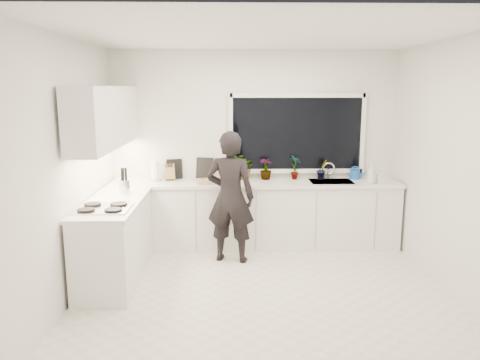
{
  "coord_description": "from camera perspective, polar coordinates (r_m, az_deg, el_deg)",
  "views": [
    {
      "loc": [
        -0.35,
        -4.82,
        2.17
      ],
      "look_at": [
        -0.23,
        0.4,
        1.15
      ],
      "focal_mm": 35.0,
      "sensor_mm": 36.0,
      "label": 1
    }
  ],
  "objects": [
    {
      "name": "floor",
      "position": [
        5.3,
        2.66,
        -13.24
      ],
      "size": [
        4.0,
        3.5,
        0.02
      ],
      "primitive_type": "cube",
      "color": "beige",
      "rests_on": "ground"
    },
    {
      "name": "person",
      "position": [
        5.87,
        -1.19,
        -2.09
      ],
      "size": [
        0.68,
        0.52,
        1.67
      ],
      "primitive_type": "imported",
      "rotation": [
        0.0,
        0.0,
        2.93
      ],
      "color": "black",
      "rests_on": "floor"
    },
    {
      "name": "wall_right",
      "position": [
        5.43,
        24.48,
        1.37
      ],
      "size": [
        0.02,
        3.5,
        2.7
      ],
      "primitive_type": "cube",
      "color": "white",
      "rests_on": "ground"
    },
    {
      "name": "stovetop",
      "position": [
        5.15,
        -16.38,
        -3.28
      ],
      "size": [
        0.56,
        0.48,
        0.03
      ],
      "primitive_type": "cube",
      "color": "black",
      "rests_on": "countertop_left"
    },
    {
      "name": "countertop_left",
      "position": [
        5.48,
        -15.23,
        -2.73
      ],
      "size": [
        0.62,
        1.6,
        0.04
      ],
      "primitive_type": "cube",
      "color": "silver",
      "rests_on": "base_cabinets_left"
    },
    {
      "name": "ceiling",
      "position": [
        4.86,
        2.96,
        17.42
      ],
      "size": [
        4.0,
        3.5,
        0.02
      ],
      "primitive_type": "cube",
      "color": "white",
      "rests_on": "wall_back"
    },
    {
      "name": "upper_cabinets",
      "position": [
        5.71,
        -16.06,
        7.42
      ],
      "size": [
        0.34,
        2.1,
        0.7
      ],
      "primitive_type": "cube",
      "color": "white",
      "rests_on": "wall_left"
    },
    {
      "name": "picture_frame_large",
      "position": [
        6.65,
        -7.98,
        1.34
      ],
      "size": [
        0.22,
        0.08,
        0.28
      ],
      "primitive_type": "cube",
      "rotation": [
        0.0,
        0.0,
        0.28
      ],
      "color": "black",
      "rests_on": "countertop_back"
    },
    {
      "name": "pizza_tray",
      "position": [
        6.36,
        -3.44,
        -0.15
      ],
      "size": [
        0.54,
        0.45,
        0.03
      ],
      "primitive_type": "cube",
      "rotation": [
        0.0,
        0.0,
        0.28
      ],
      "color": "#AFAFB4",
      "rests_on": "countertop_back"
    },
    {
      "name": "pizza",
      "position": [
        6.36,
        -3.44,
        0.0
      ],
      "size": [
        0.49,
        0.4,
        0.01
      ],
      "primitive_type": "cube",
      "rotation": [
        0.0,
        0.0,
        0.28
      ],
      "color": "red",
      "rests_on": "pizza_tray"
    },
    {
      "name": "wall_back",
      "position": [
        6.64,
        1.71,
        3.97
      ],
      "size": [
        4.0,
        0.02,
        2.7
      ],
      "primitive_type": "cube",
      "color": "white",
      "rests_on": "ground"
    },
    {
      "name": "paper_towel_roll",
      "position": [
        6.54,
        -10.3,
        1.03
      ],
      "size": [
        0.11,
        0.11,
        0.26
      ],
      "primitive_type": "cylinder",
      "rotation": [
        0.0,
        0.0,
        -0.0
      ],
      "color": "white",
      "rests_on": "countertop_back"
    },
    {
      "name": "utensil_crock",
      "position": [
        5.88,
        -13.9,
        -0.75
      ],
      "size": [
        0.17,
        0.17,
        0.16
      ],
      "primitive_type": "cylinder",
      "rotation": [
        0.0,
        0.0,
        0.4
      ],
      "color": "silver",
      "rests_on": "countertop_left"
    },
    {
      "name": "picture_frame_small",
      "position": [
        6.61,
        -4.32,
        1.45
      ],
      "size": [
        0.25,
        0.09,
        0.3
      ],
      "primitive_type": "cube",
      "rotation": [
        0.0,
        0.0,
        -0.29
      ],
      "color": "black",
      "rests_on": "countertop_back"
    },
    {
      "name": "base_cabinets_left",
      "position": [
        5.61,
        -14.99,
        -7.31
      ],
      "size": [
        0.58,
        1.6,
        0.88
      ],
      "primitive_type": "cube",
      "color": "white",
      "rests_on": "floor"
    },
    {
      "name": "knife_block",
      "position": [
        6.56,
        -8.56,
        0.93
      ],
      "size": [
        0.15,
        0.13,
        0.22
      ],
      "primitive_type": "cube",
      "rotation": [
        0.0,
        0.0,
        0.25
      ],
      "color": "olive",
      "rests_on": "countertop_back"
    },
    {
      "name": "sink",
      "position": [
        6.55,
        11.04,
        -0.58
      ],
      "size": [
        0.58,
        0.42,
        0.14
      ],
      "primitive_type": "cube",
      "color": "silver",
      "rests_on": "countertop_back"
    },
    {
      "name": "countertop_back",
      "position": [
        6.39,
        1.84,
        -0.4
      ],
      "size": [
        3.94,
        0.62,
        0.04
      ],
      "primitive_type": "cube",
      "color": "silver",
      "rests_on": "base_cabinets_back"
    },
    {
      "name": "faucet",
      "position": [
        6.71,
        10.73,
        1.1
      ],
      "size": [
        0.03,
        0.03,
        0.22
      ],
      "primitive_type": "cylinder",
      "color": "silver",
      "rests_on": "countertop_back"
    },
    {
      "name": "watering_can",
      "position": [
        6.77,
        13.81,
        0.66
      ],
      "size": [
        0.18,
        0.18,
        0.13
      ],
      "primitive_type": "cylinder",
      "rotation": [
        0.0,
        0.0,
        -0.33
      ],
      "color": "blue",
      "rests_on": "countertop_back"
    },
    {
      "name": "herb_plants",
      "position": [
        6.54,
        2.98,
        1.46
      ],
      "size": [
        1.38,
        0.31,
        0.34
      ],
      "color": "#26662D",
      "rests_on": "countertop_back"
    },
    {
      "name": "wall_left",
      "position": [
        5.16,
        -20.07,
        1.23
      ],
      "size": [
        0.02,
        3.5,
        2.7
      ],
      "primitive_type": "cube",
      "color": "white",
      "rests_on": "ground"
    },
    {
      "name": "window",
      "position": [
        6.64,
        6.94,
        5.63
      ],
      "size": [
        1.8,
        0.02,
        1.0
      ],
      "primitive_type": "cube",
      "color": "black",
      "rests_on": "wall_back"
    },
    {
      "name": "base_cabinets_back",
      "position": [
        6.51,
        1.81,
        -4.35
      ],
      "size": [
        3.92,
        0.58,
        0.88
      ],
      "primitive_type": "cube",
      "color": "white",
      "rests_on": "floor"
    },
    {
      "name": "soap_bottles",
      "position": [
        6.52,
        16.05,
        0.67
      ],
      "size": [
        0.24,
        0.14,
        0.27
      ],
      "color": "#D8BF66",
      "rests_on": "countertop_back"
    }
  ]
}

